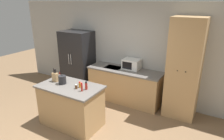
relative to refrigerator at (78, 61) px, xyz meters
The scene contains 14 objects.
ground_plane 2.54m from the refrigerator, 56.14° to the right, with size 14.00×14.00×0.00m, color #846647.
wall_back 1.43m from the refrigerator, 14.90° to the left, with size 7.20×0.06×2.60m.
refrigerator is the anchor object (origin of this frame).
back_counter 1.64m from the refrigerator, ahead, with size 1.99×0.67×0.90m.
pantry_cabinet 3.06m from the refrigerator, ahead, with size 0.71×0.61×2.30m.
kitchen_island 1.96m from the refrigerator, 55.63° to the right, with size 1.35×0.79×0.92m.
microwave 1.72m from the refrigerator, ahead, with size 0.44×0.35×0.27m.
knife_block 1.67m from the refrigerator, 67.51° to the right, with size 0.13×0.08×0.30m.
spice_bottle_tall_dark 2.14m from the refrigerator, 46.04° to the right, with size 0.05×0.05×0.17m.
spice_bottle_short_red 2.07m from the refrigerator, 51.48° to the right, with size 0.05×0.05×0.09m.
spice_bottle_amber_oil 2.20m from the refrigerator, 48.49° to the right, with size 0.04×0.04×0.18m.
spice_bottle_green_herb 2.02m from the refrigerator, 49.42° to the right, with size 0.04×0.04×0.13m.
kettle 1.79m from the refrigerator, 60.96° to the right, with size 0.16×0.16×0.20m.
fire_extinguisher 0.94m from the refrigerator, behind, with size 0.13×0.13×0.52m.
Camera 1 is at (2.44, -2.47, 2.63)m, focal length 32.00 mm.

